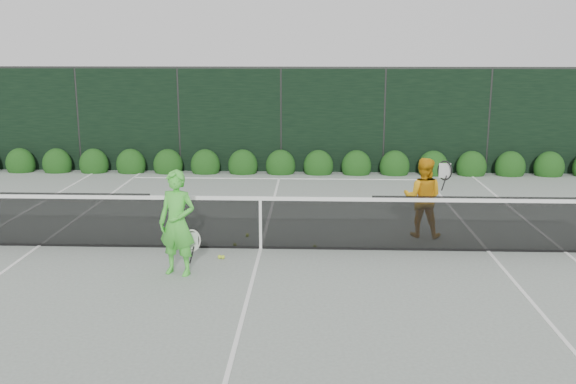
{
  "coord_description": "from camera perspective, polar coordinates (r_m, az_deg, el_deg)",
  "views": [
    {
      "loc": [
        0.94,
        -11.17,
        3.59
      ],
      "look_at": [
        0.49,
        0.3,
        1.0
      ],
      "focal_mm": 40.0,
      "sensor_mm": 36.0,
      "label": 1
    }
  ],
  "objects": [
    {
      "name": "ground",
      "position": [
        11.77,
        -2.44,
        -5.05
      ],
      "size": [
        80.0,
        80.0,
        0.0
      ],
      "primitive_type": "plane",
      "color": "gray",
      "rests_on": "ground"
    },
    {
      "name": "tennis_net",
      "position": [
        11.62,
        -2.58,
        -2.56
      ],
      "size": [
        12.9,
        0.1,
        1.07
      ],
      "color": "black",
      "rests_on": "ground"
    },
    {
      "name": "player_woman",
      "position": [
        10.4,
        -9.82,
        -2.74
      ],
      "size": [
        0.71,
        0.57,
        1.71
      ],
      "rotation": [
        0.0,
        0.0,
        -0.28
      ],
      "color": "#4BD13D",
      "rests_on": "ground"
    },
    {
      "name": "player_man",
      "position": [
        12.61,
        11.9,
        -0.47
      ],
      "size": [
        0.91,
        0.75,
        1.54
      ],
      "rotation": [
        0.0,
        0.0,
        2.9
      ],
      "color": "orange",
      "rests_on": "ground"
    },
    {
      "name": "court_lines",
      "position": [
        11.77,
        -2.44,
        -5.03
      ],
      "size": [
        11.03,
        23.83,
        0.01
      ],
      "color": "white",
      "rests_on": "ground"
    },
    {
      "name": "windscreen_fence",
      "position": [
        8.76,
        -3.96,
        -1.02
      ],
      "size": [
        32.0,
        21.07,
        3.06
      ],
      "color": "black",
      "rests_on": "ground"
    },
    {
      "name": "hedge_row",
      "position": [
        18.65,
        -0.67,
        2.35
      ],
      "size": [
        31.66,
        0.65,
        0.94
      ],
      "color": "#133D10",
      "rests_on": "ground"
    },
    {
      "name": "tennis_balls",
      "position": [
        11.88,
        -4.58,
        -4.74
      ],
      "size": [
        2.65,
        1.44,
        0.07
      ],
      "color": "#B9D72F",
      "rests_on": "ground"
    }
  ]
}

